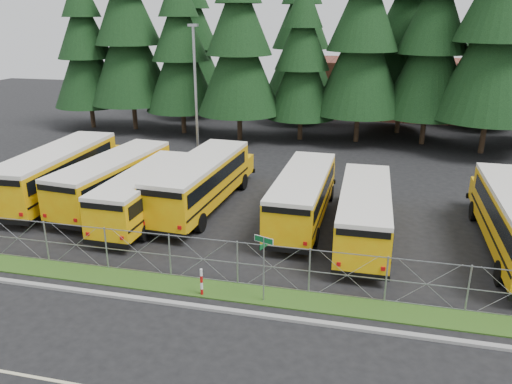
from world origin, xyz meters
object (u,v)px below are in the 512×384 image
bus_5 (303,197)px  striped_bollard (202,282)px  bus_0 (62,173)px  bus_1 (117,180)px  bus_3 (203,183)px  light_standard (196,91)px  bus_2 (150,194)px  bus_6 (364,214)px  street_sign (264,255)px

bus_5 → striped_bollard: (-2.83, -8.72, -0.80)m
bus_0 → bus_1: bus_0 is taller
bus_3 → light_standard: light_standard is taller
bus_2 → bus_3: bearing=42.2°
bus_6 → street_sign: bearing=-118.1°
bus_5 → striped_bollard: 9.20m
bus_2 → bus_5: bus_5 is taller
bus_3 → bus_1: bearing=-171.4°
bus_0 → street_sign: 17.20m
striped_bollard → light_standard: size_ratio=0.12×
bus_6 → bus_1: bearing=172.2°
bus_1 → street_sign: bearing=-32.9°
bus_1 → bus_3: (5.25, 0.46, 0.06)m
striped_bollard → bus_6: bearing=48.9°
bus_1 → light_standard: size_ratio=1.09×
bus_3 → bus_5: bus_3 is taller
bus_0 → bus_5: (15.02, -0.36, -0.16)m
bus_5 → bus_2: bearing=-169.1°
bus_2 → bus_5: 8.48m
bus_1 → bus_3: bus_3 is taller
bus_3 → bus_5: (5.97, -0.64, -0.11)m
bus_3 → light_standard: (-3.30, 8.38, 3.99)m
bus_6 → striped_bollard: bus_6 is taller
bus_6 → striped_bollard: 9.35m
striped_bollard → bus_1: bearing=133.3°
bus_0 → street_sign: size_ratio=4.23×
bus_1 → bus_6: bearing=-1.5°
bus_2 → light_standard: light_standard is taller
bus_0 → bus_2: 6.90m
bus_0 → bus_6: size_ratio=1.13×
bus_6 → light_standard: (-12.56, 10.72, 4.12)m
bus_5 → bus_0: bearing=179.9°
bus_1 → striped_bollard: 12.26m
bus_1 → striped_bollard: bearing=-40.8°
bus_2 → bus_5: size_ratio=0.98×
street_sign → light_standard: (-8.95, 17.59, 3.47)m
bus_5 → street_sign: (-0.32, -8.57, 0.63)m
bus_3 → bus_6: 9.55m
bus_2 → street_sign: street_sign is taller
bus_3 → light_standard: bearing=115.2°
street_sign → light_standard: size_ratio=0.28×
bus_1 → bus_3: 5.27m
bus_1 → striped_bollard: bus_1 is taller
street_sign → bus_3: bearing=121.5°
light_standard → bus_5: bearing=-44.2°
bus_0 → bus_1: 3.81m
bus_6 → street_sign: size_ratio=3.74×
light_standard → bus_1: bearing=-102.4°
bus_0 → bus_1: (3.80, -0.17, -0.11)m
bus_1 → striped_bollard: (8.38, -8.90, -0.85)m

